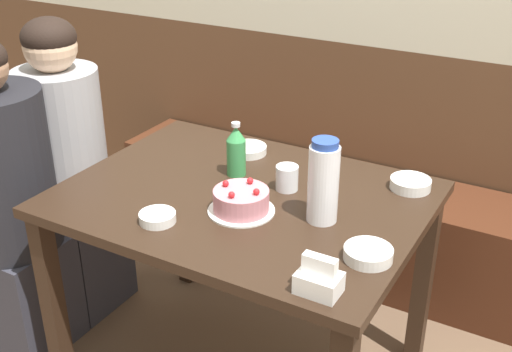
{
  "coord_description": "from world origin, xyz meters",
  "views": [
    {
      "loc": [
        0.95,
        -1.57,
        1.72
      ],
      "look_at": [
        0.02,
        0.05,
        0.8
      ],
      "focal_mm": 45.0,
      "sensor_mm": 36.0,
      "label": 1
    }
  ],
  "objects": [
    {
      "name": "soju_bottle",
      "position": [
        -0.09,
        0.12,
        0.84
      ],
      "size": [
        0.07,
        0.07,
        0.19
      ],
      "color": "#388E4C",
      "rests_on": "dining_table"
    },
    {
      "name": "bowl_soup_white",
      "position": [
        -0.13,
        -0.28,
        0.76
      ],
      "size": [
        0.11,
        0.11,
        0.03
      ],
      "color": "white",
      "rests_on": "dining_table"
    },
    {
      "name": "water_pitcher",
      "position": [
        0.29,
        -0.02,
        0.88
      ],
      "size": [
        0.09,
        0.09,
        0.26
      ],
      "color": "white",
      "rests_on": "dining_table"
    },
    {
      "name": "bowl_side_dish",
      "position": [
        0.49,
        -0.16,
        0.77
      ],
      "size": [
        0.13,
        0.13,
        0.03
      ],
      "color": "white",
      "rests_on": "dining_table"
    },
    {
      "name": "bowl_rice_small",
      "position": [
        0.46,
        0.31,
        0.77
      ],
      "size": [
        0.13,
        0.13,
        0.04
      ],
      "color": "white",
      "rests_on": "dining_table"
    },
    {
      "name": "glass_water_tall",
      "position": [
        0.11,
        0.1,
        0.79
      ],
      "size": [
        0.07,
        0.07,
        0.08
      ],
      "color": "silver",
      "rests_on": "dining_table"
    },
    {
      "name": "dining_table",
      "position": [
        0.0,
        0.0,
        0.65
      ],
      "size": [
        1.15,
        0.87,
        0.75
      ],
      "color": "black",
      "rests_on": "ground_plane"
    },
    {
      "name": "bowl_sauce_shallow",
      "position": [
        -0.15,
        0.29,
        0.76
      ],
      "size": [
        0.14,
        0.14,
        0.03
      ],
      "color": "white",
      "rests_on": "dining_table"
    },
    {
      "name": "napkin_holder",
      "position": [
        0.43,
        -0.36,
        0.79
      ],
      "size": [
        0.11,
        0.08,
        0.11
      ],
      "color": "white",
      "rests_on": "dining_table"
    },
    {
      "name": "bench_seat",
      "position": [
        0.0,
        0.83,
        0.23
      ],
      "size": [
        2.14,
        0.38,
        0.47
      ],
      "color": "#472314",
      "rests_on": "ground_plane"
    },
    {
      "name": "birthday_cake",
      "position": [
        0.06,
        -0.1,
        0.79
      ],
      "size": [
        0.21,
        0.21,
        0.09
      ],
      "color": "white",
      "rests_on": "dining_table"
    },
    {
      "name": "person_pale_blue_shirt",
      "position": [
        -0.84,
        -0.26,
        0.6
      ],
      "size": [
        0.37,
        0.37,
        1.22
      ],
      "color": "#33333D",
      "rests_on": "ground_plane"
    },
    {
      "name": "person_teal_shirt",
      "position": [
        -0.84,
        0.05,
        0.58
      ],
      "size": [
        0.34,
        0.32,
        1.22
      ],
      "color": "#33333D",
      "rests_on": "ground_plane"
    }
  ]
}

